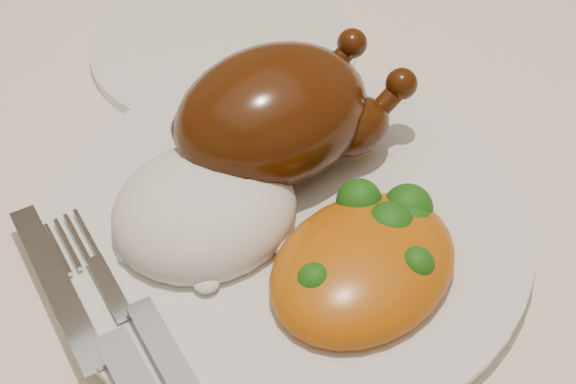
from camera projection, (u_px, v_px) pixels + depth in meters
dining_table at (87, 258)px, 0.62m from camera, size 1.60×0.90×0.76m
tablecloth at (69, 193)px, 0.57m from camera, size 1.73×1.03×0.18m
dinner_plate at (288, 221)px, 0.50m from camera, size 0.39×0.39×0.01m
side_plate at (224, 46)px, 0.64m from camera, size 0.23×0.23×0.01m
roast_chicken at (278, 114)px, 0.50m from camera, size 0.16×0.11×0.08m
rice_mound at (205, 211)px, 0.48m from camera, size 0.12×0.11×0.06m
mac_and_cheese at (373, 254)px, 0.46m from camera, size 0.14×0.11×0.05m
cutlery at (127, 344)px, 0.42m from camera, size 0.05×0.20×0.01m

